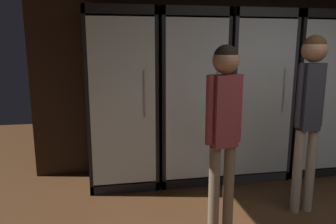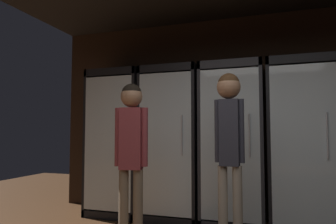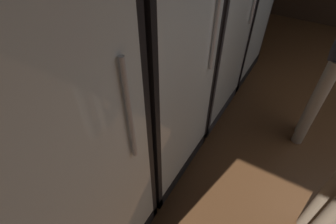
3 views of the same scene
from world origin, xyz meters
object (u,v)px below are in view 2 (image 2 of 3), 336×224
(cooler_far_left, at_px, (120,144))
(shopper_far, at_px, (131,143))
(cooler_left, at_px, (173,144))
(cooler_right, at_px, (300,145))
(shopper_near, at_px, (229,134))
(cooler_center, at_px, (233,145))

(cooler_far_left, bearing_deg, shopper_far, -59.27)
(cooler_left, distance_m, cooler_right, 1.62)
(cooler_left, relative_size, shopper_near, 1.18)
(cooler_left, xyz_separation_m, cooler_right, (1.62, -0.00, 0.00))
(cooler_left, bearing_deg, shopper_far, -91.26)
(cooler_right, bearing_deg, cooler_far_left, 179.98)
(cooler_center, bearing_deg, cooler_left, 179.92)
(cooler_right, xyz_separation_m, shopper_far, (-1.65, -1.32, 0.05))
(cooler_left, relative_size, cooler_center, 1.00)
(cooler_center, bearing_deg, shopper_far, -122.55)
(cooler_left, bearing_deg, shopper_near, -51.07)
(cooler_far_left, xyz_separation_m, cooler_center, (1.63, -0.00, 0.01))
(cooler_far_left, height_order, shopper_far, cooler_far_left)
(cooler_left, bearing_deg, cooler_right, -0.04)
(shopper_near, bearing_deg, cooler_far_left, 147.03)
(cooler_far_left, relative_size, cooler_center, 1.00)
(cooler_far_left, bearing_deg, cooler_right, -0.02)
(cooler_far_left, xyz_separation_m, cooler_right, (2.44, -0.00, 0.01))
(cooler_center, height_order, cooler_right, same)
(cooler_far_left, relative_size, cooler_right, 1.00)
(cooler_left, relative_size, shopper_far, 1.25)
(cooler_left, xyz_separation_m, shopper_far, (-0.03, -1.32, 0.05))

